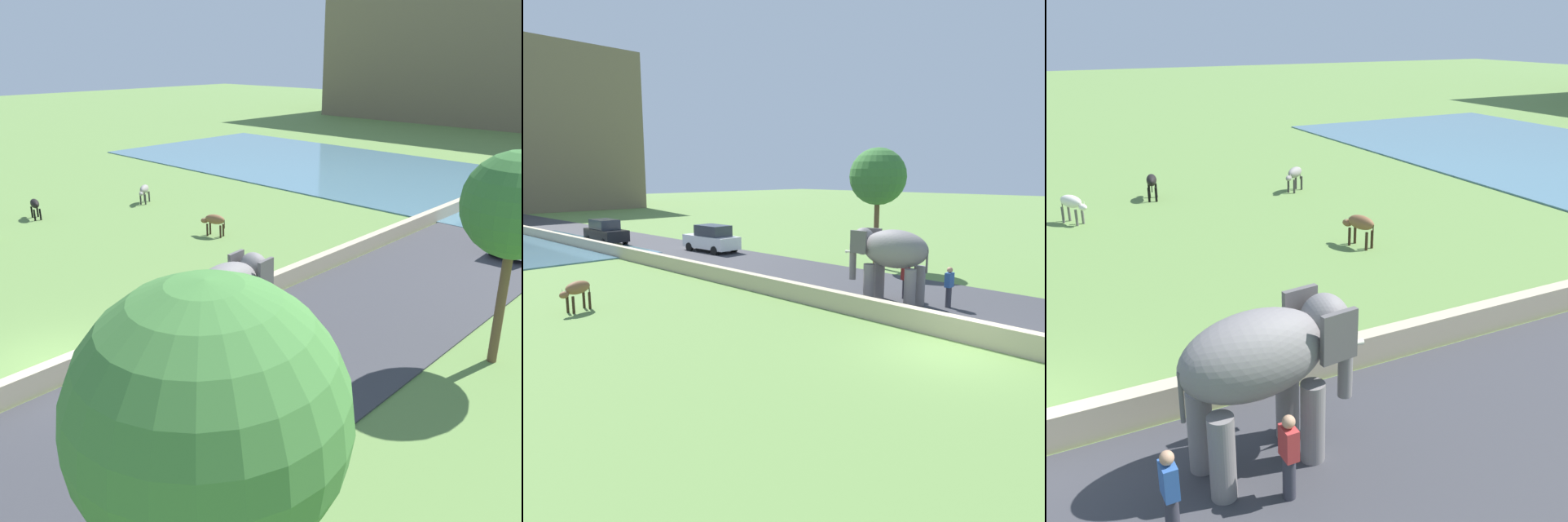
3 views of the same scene
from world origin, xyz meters
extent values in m
plane|color=#608442|center=(0.00, 0.00, 0.00)|extent=(220.00, 220.00, 0.00)
cube|color=#38383D|center=(5.00, 20.00, 0.03)|extent=(7.00, 120.00, 0.06)
cube|color=tan|center=(1.20, 18.00, 0.37)|extent=(0.40, 110.00, 0.74)
cube|color=slate|center=(-14.00, 31.16, 0.04)|extent=(36.00, 18.00, 0.08)
ellipsoid|color=slate|center=(3.42, 4.23, 2.24)|extent=(1.69, 2.84, 1.50)
cylinder|color=slate|center=(2.91, 5.05, 0.80)|extent=(0.44, 0.44, 1.60)
cylinder|color=slate|center=(3.75, 5.14, 0.80)|extent=(0.44, 0.44, 1.60)
cylinder|color=slate|center=(3.10, 3.31, 0.80)|extent=(0.44, 0.44, 1.60)
cylinder|color=slate|center=(3.94, 3.40, 0.80)|extent=(0.44, 0.44, 1.60)
ellipsoid|color=slate|center=(3.27, 5.64, 2.42)|extent=(1.09, 1.00, 1.10)
cube|color=#575454|center=(2.69, 5.44, 2.46)|extent=(0.20, 0.71, 0.90)
cube|color=#575454|center=(3.88, 5.57, 2.46)|extent=(0.20, 0.71, 0.90)
cylinder|color=slate|center=(3.22, 6.10, 1.54)|extent=(0.28, 0.28, 1.50)
cone|color=silver|center=(3.01, 6.01, 1.99)|extent=(0.18, 0.57, 0.17)
cone|color=silver|center=(3.44, 6.06, 1.99)|extent=(0.18, 0.57, 0.17)
cylinder|color=#575454|center=(3.57, 2.91, 1.89)|extent=(0.08, 0.08, 0.90)
cylinder|color=#33333D|center=(4.44, 4.35, 0.42)|extent=(0.22, 0.22, 0.85)
cube|color=#B73333|center=(4.44, 4.35, 1.13)|extent=(0.36, 0.22, 0.56)
sphere|color=tan|center=(4.44, 4.35, 1.52)|extent=(0.22, 0.22, 0.22)
cylinder|color=#33333D|center=(4.42, 2.41, 0.42)|extent=(0.22, 0.22, 0.85)
cube|color=#2D569E|center=(4.42, 2.41, 1.13)|extent=(0.36, 0.22, 0.56)
sphere|color=tan|center=(4.42, 2.41, 1.52)|extent=(0.22, 0.22, 0.22)
cube|color=white|center=(6.58, 20.36, 0.70)|extent=(1.85, 4.06, 0.80)
cylinder|color=black|center=(5.72, 21.63, 0.30)|extent=(0.20, 0.61, 0.60)
cylinder|color=black|center=(5.82, 19.03, 0.30)|extent=(0.20, 0.61, 0.60)
cube|color=black|center=(3.42, 28.88, 0.70)|extent=(1.77, 4.03, 0.80)
cylinder|color=black|center=(2.59, 27.59, 0.30)|extent=(0.19, 0.60, 0.60)
cylinder|color=black|center=(2.64, 30.19, 0.30)|extent=(0.19, 0.60, 0.60)
ellipsoid|color=black|center=(-15.54, 7.19, 0.90)|extent=(1.18, 0.71, 0.50)
cylinder|color=black|center=(-15.95, 7.14, 0.33)|extent=(0.10, 0.10, 0.65)
cylinder|color=black|center=(-15.87, 7.44, 0.33)|extent=(0.10, 0.10, 0.65)
cylinder|color=black|center=(-15.21, 6.95, 0.33)|extent=(0.10, 0.10, 0.65)
cylinder|color=black|center=(-15.13, 7.24, 0.33)|extent=(0.10, 0.10, 0.65)
ellipsoid|color=black|center=(-16.15, 7.35, 0.75)|extent=(0.45, 0.33, 0.26)
cone|color=beige|center=(-16.18, 7.27, 0.92)|extent=(0.04, 0.04, 0.12)
cone|color=beige|center=(-16.13, 7.44, 0.92)|extent=(0.04, 0.04, 0.12)
cylinder|color=black|center=(-15.02, 7.06, 0.70)|extent=(0.04, 0.04, 0.45)
ellipsoid|color=brown|center=(-5.78, 12.09, 0.90)|extent=(1.18, 0.77, 0.50)
cylinder|color=#302014|center=(-6.09, 11.82, 0.33)|extent=(0.10, 0.10, 0.65)
cylinder|color=#302014|center=(-6.19, 12.11, 0.33)|extent=(0.10, 0.10, 0.65)
cylinder|color=#302014|center=(-5.37, 12.07, 0.33)|extent=(0.10, 0.10, 0.65)
cylinder|color=#302014|center=(-5.47, 12.36, 0.33)|extent=(0.10, 0.10, 0.65)
ellipsoid|color=brown|center=(-6.38, 11.89, 0.75)|extent=(0.46, 0.36, 0.26)
cone|color=beige|center=(-6.35, 11.80, 0.92)|extent=(0.04, 0.04, 0.12)
cone|color=beige|center=(-6.41, 11.97, 0.92)|extent=(0.04, 0.04, 0.12)
cylinder|color=#302014|center=(-5.27, 12.27, 0.70)|extent=(0.04, 0.04, 0.45)
ellipsoid|color=gray|center=(-14.00, 13.57, 0.90)|extent=(1.01, 1.14, 0.50)
cylinder|color=#373533|center=(-13.65, 13.36, 0.33)|extent=(0.10, 0.10, 0.65)
cylinder|color=#373533|center=(-13.89, 13.17, 0.33)|extent=(0.10, 0.10, 0.65)
cylinder|color=#373533|center=(-14.11, 13.97, 0.33)|extent=(0.10, 0.10, 0.65)
cylinder|color=#373533|center=(-14.36, 13.79, 0.33)|extent=(0.10, 0.10, 0.65)
ellipsoid|color=gray|center=(-13.62, 13.07, 0.75)|extent=(0.43, 0.46, 0.26)
cone|color=beige|center=(-13.55, 13.12, 0.92)|extent=(0.04, 0.04, 0.12)
cone|color=beige|center=(-13.69, 13.01, 0.92)|extent=(0.04, 0.04, 0.12)
cylinder|color=#373533|center=(-14.32, 14.00, 0.70)|extent=(0.04, 0.04, 0.45)
sphere|color=#427A38|center=(10.43, -2.50, 4.66)|extent=(3.72, 3.72, 3.72)
cylinder|color=brown|center=(9.74, 9.56, 1.94)|extent=(0.28, 0.28, 3.89)
sphere|color=#387033|center=(9.74, 9.56, 4.96)|extent=(3.07, 3.07, 3.07)
camera|label=1|loc=(15.08, -6.43, 9.01)|focal=38.85mm
camera|label=2|loc=(-13.46, -6.73, 5.14)|focal=35.29mm
camera|label=3|loc=(11.90, 0.81, 7.31)|focal=43.02mm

